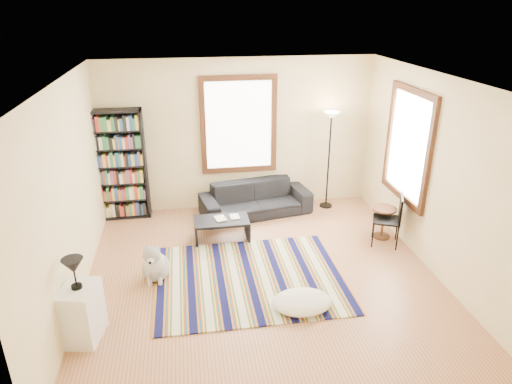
{
  "coord_description": "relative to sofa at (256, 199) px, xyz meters",
  "views": [
    {
      "loc": [
        -0.99,
        -5.6,
        3.72
      ],
      "look_at": [
        0.0,
        0.5,
        1.1
      ],
      "focal_mm": 32.0,
      "sensor_mm": 36.0,
      "label": 1
    }
  ],
  "objects": [
    {
      "name": "floor",
      "position": [
        -0.24,
        -2.05,
        -0.34
      ],
      "size": [
        5.0,
        5.0,
        0.1
      ],
      "primitive_type": "cube",
      "color": "tan",
      "rests_on": "ground"
    },
    {
      "name": "ceiling",
      "position": [
        -0.24,
        -2.05,
        2.56
      ],
      "size": [
        5.0,
        5.0,
        0.1
      ],
      "primitive_type": "cube",
      "color": "white",
      "rests_on": "floor"
    },
    {
      "name": "wall_back",
      "position": [
        -0.24,
        0.5,
        1.11
      ],
      "size": [
        5.0,
        0.1,
        2.8
      ],
      "primitive_type": "cube",
      "color": "#FFE1AB",
      "rests_on": "floor"
    },
    {
      "name": "wall_front",
      "position": [
        -0.24,
        -4.6,
        1.11
      ],
      "size": [
        5.0,
        0.1,
        2.8
      ],
      "primitive_type": "cube",
      "color": "#FFE1AB",
      "rests_on": "floor"
    },
    {
      "name": "wall_left",
      "position": [
        -2.79,
        -2.05,
        1.11
      ],
      "size": [
        0.1,
        5.0,
        2.8
      ],
      "primitive_type": "cube",
      "color": "#FFE1AB",
      "rests_on": "floor"
    },
    {
      "name": "wall_right",
      "position": [
        2.31,
        -2.05,
        1.11
      ],
      "size": [
        0.1,
        5.0,
        2.8
      ],
      "primitive_type": "cube",
      "color": "#FFE1AB",
      "rests_on": "floor"
    },
    {
      "name": "window_back",
      "position": [
        -0.24,
        0.42,
        1.31
      ],
      "size": [
        1.2,
        0.06,
        1.6
      ],
      "primitive_type": "cube",
      "color": "white",
      "rests_on": "wall_back"
    },
    {
      "name": "window_right",
      "position": [
        2.23,
        -1.25,
        1.31
      ],
      "size": [
        0.06,
        1.2,
        1.6
      ],
      "primitive_type": "cube",
      "color": "white",
      "rests_on": "wall_right"
    },
    {
      "name": "rug",
      "position": [
        -0.43,
        -2.14,
        -0.28
      ],
      "size": [
        2.68,
        2.14,
        0.02
      ],
      "primitive_type": "cube",
      "color": "#0C0D3C",
      "rests_on": "floor"
    },
    {
      "name": "sofa",
      "position": [
        0.0,
        0.0,
        0.0
      ],
      "size": [
        1.14,
        2.12,
        0.59
      ],
      "primitive_type": "imported",
      "rotation": [
        0.0,
        0.0,
        0.18
      ],
      "color": "black",
      "rests_on": "floor"
    },
    {
      "name": "bookshelf",
      "position": [
        -2.39,
        0.27,
        0.71
      ],
      "size": [
        0.9,
        0.3,
        2.0
      ],
      "primitive_type": "cube",
      "color": "black",
      "rests_on": "floor"
    },
    {
      "name": "coffee_table",
      "position": [
        -0.71,
        -0.89,
        -0.11
      ],
      "size": [
        0.91,
        0.51,
        0.36
      ],
      "primitive_type": "cube",
      "rotation": [
        0.0,
        0.0,
        -0.01
      ],
      "color": "black",
      "rests_on": "floor"
    },
    {
      "name": "book_a",
      "position": [
        -0.81,
        -0.89,
        0.08
      ],
      "size": [
        0.26,
        0.21,
        0.02
      ],
      "primitive_type": "imported",
      "rotation": [
        0.0,
        0.0,
        0.2
      ],
      "color": "beige",
      "rests_on": "coffee_table"
    },
    {
      "name": "book_b",
      "position": [
        -0.56,
        -0.84,
        0.07
      ],
      "size": [
        0.22,
        0.17,
        0.02
      ],
      "primitive_type": "imported",
      "rotation": [
        0.0,
        0.0,
        0.07
      ],
      "color": "beige",
      "rests_on": "coffee_table"
    },
    {
      "name": "floor_cushion",
      "position": [
        0.14,
        -2.92,
        -0.2
      ],
      "size": [
        0.81,
        0.63,
        0.2
      ],
      "primitive_type": "ellipsoid",
      "rotation": [
        0.0,
        0.0,
        0.06
      ],
      "color": "white",
      "rests_on": "floor"
    },
    {
      "name": "floor_lamp",
      "position": [
        1.4,
        0.1,
        0.64
      ],
      "size": [
        0.38,
        0.38,
        1.86
      ],
      "primitive_type": null,
      "rotation": [
        0.0,
        0.0,
        0.34
      ],
      "color": "black",
      "rests_on": "floor"
    },
    {
      "name": "side_table",
      "position": [
        1.96,
        -1.26,
        -0.02
      ],
      "size": [
        0.5,
        0.5,
        0.54
      ],
      "primitive_type": "cylinder",
      "rotation": [
        0.0,
        0.0,
        -0.3
      ],
      "color": "#492612",
      "rests_on": "floor"
    },
    {
      "name": "folding_chair",
      "position": [
        1.91,
        -1.47,
        0.14
      ],
      "size": [
        0.55,
        0.54,
        0.86
      ],
      "primitive_type": "cube",
      "rotation": [
        0.0,
        0.0,
        -0.42
      ],
      "color": "black",
      "rests_on": "floor"
    },
    {
      "name": "white_cabinet",
      "position": [
        -2.54,
        -3.05,
        0.06
      ],
      "size": [
        0.47,
        0.57,
        0.7
      ],
      "primitive_type": "cube",
      "rotation": [
        0.0,
        0.0,
        -0.2
      ],
      "color": "white",
      "rests_on": "floor"
    },
    {
      "name": "table_lamp",
      "position": [
        -2.54,
        -3.05,
        0.6
      ],
      "size": [
        0.31,
        0.31,
        0.38
      ],
      "primitive_type": null,
      "rotation": [
        0.0,
        0.0,
        -0.33
      ],
      "color": "black",
      "rests_on": "white_cabinet"
    },
    {
      "name": "dog",
      "position": [
        -1.75,
        -1.91,
        0.02
      ],
      "size": [
        0.51,
        0.67,
        0.63
      ],
      "primitive_type": null,
      "rotation": [
        0.0,
        0.0,
        -0.1
      ],
      "color": "#B6B6B6",
      "rests_on": "floor"
    }
  ]
}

